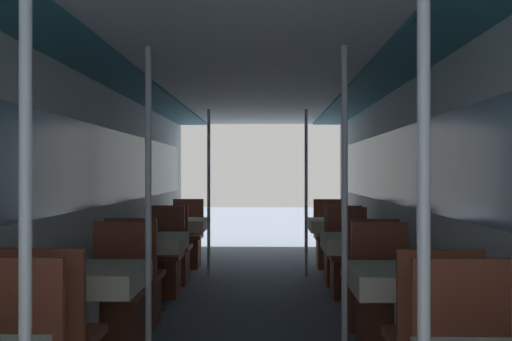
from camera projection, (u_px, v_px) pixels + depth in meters
wall_left at (85, 197)px, 4.75m from camera, size 0.05×10.14×2.10m
wall_right at (420, 197)px, 4.69m from camera, size 0.05×10.14×2.10m
ceiling_panel at (252, 71)px, 4.72m from camera, size 2.78×10.14×0.07m
support_pole_left_0 at (25, 255)px, 1.77m from camera, size 0.04×0.04×2.10m
dining_table_left_1 at (90, 284)px, 3.59m from camera, size 0.65×0.65×0.71m
chair_left_far_1 at (116, 311)px, 4.19m from camera, size 0.43×0.43×0.93m
support_pole_left_1 at (148, 213)px, 3.59m from camera, size 0.04×0.04×2.10m
dining_table_left_2 at (150, 246)px, 5.41m from camera, size 0.65×0.65×0.71m
chair_left_near_2 at (136, 293)px, 4.81m from camera, size 0.43×0.43×0.93m
chair_left_far_2 at (162, 269)px, 6.00m from camera, size 0.43×0.43×0.93m
dining_table_left_3 at (180, 228)px, 7.22m from camera, size 0.65×0.65×0.71m
chair_left_near_3 at (172, 260)px, 6.63m from camera, size 0.43×0.43×0.93m
chair_left_far_3 at (187, 246)px, 7.82m from camera, size 0.43×0.43×0.93m
support_pole_left_3 at (209, 192)px, 7.22m from camera, size 0.04×0.04×2.10m
support_pole_right_0 at (424, 256)px, 1.75m from camera, size 0.04×0.04×2.10m
dining_table_right_1 at (404, 285)px, 3.55m from camera, size 0.65×0.65×0.71m
chair_right_far_1 at (384, 312)px, 4.15m from camera, size 0.43×0.43×0.93m
support_pole_right_1 at (345, 213)px, 3.56m from camera, size 0.04×0.04×2.10m
dining_table_right_2 at (358, 247)px, 5.37m from camera, size 0.65×0.65×0.71m
chair_right_near_2 at (369, 294)px, 4.77m from camera, size 0.43×0.43×0.93m
chair_right_far_2 at (349, 269)px, 5.96m from camera, size 0.43×0.43×0.93m
dining_table_right_3 at (335, 228)px, 7.18m from camera, size 0.65×0.65×0.71m
chair_right_near_3 at (341, 260)px, 6.59m from camera, size 0.43×0.43×0.93m
chair_right_far_3 at (330, 247)px, 7.78m from camera, size 0.43×0.43×0.93m
support_pole_right_3 at (306, 192)px, 7.19m from camera, size 0.04×0.04×2.10m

